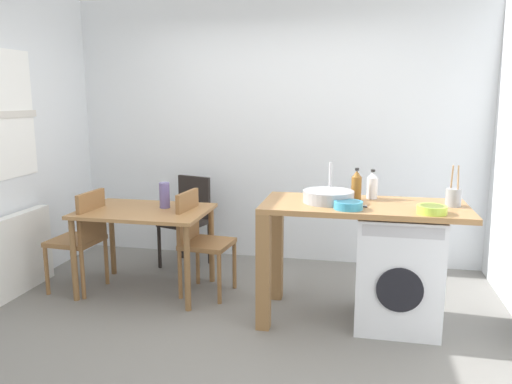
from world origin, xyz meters
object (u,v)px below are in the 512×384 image
(dining_table, at_px, (145,220))
(washing_machine, at_px, (397,269))
(bottle_tall_green, at_px, (356,185))
(bottle_squat_brown, at_px, (372,185))
(chair_person_seat, at_px, (82,235))
(chair_spare_by_wall, at_px, (188,216))
(colander, at_px, (432,209))
(vase, at_px, (165,195))
(chair_opposite, at_px, (199,237))
(utensil_crock, at_px, (453,197))
(mixing_bowl, at_px, (348,205))

(dining_table, xyz_separation_m, washing_machine, (2.12, -0.22, -0.21))
(bottle_tall_green, distance_m, bottle_squat_brown, 0.14)
(chair_person_seat, height_order, bottle_tall_green, bottle_tall_green)
(chair_spare_by_wall, bearing_deg, colander, 168.48)
(chair_spare_by_wall, xyz_separation_m, bottle_tall_green, (1.67, -0.84, 0.52))
(bottle_squat_brown, bearing_deg, chair_person_seat, -177.69)
(dining_table, distance_m, chair_person_seat, 0.57)
(bottle_squat_brown, bearing_deg, bottle_tall_green, -150.51)
(bottle_squat_brown, bearing_deg, vase, 176.57)
(chair_person_seat, distance_m, bottle_squat_brown, 2.52)
(chair_opposite, xyz_separation_m, utensil_crock, (2.01, -0.23, 0.48))
(washing_machine, bearing_deg, utensil_crock, 8.10)
(mixing_bowl, bearing_deg, chair_opposite, 159.28)
(chair_person_seat, bearing_deg, dining_table, -75.33)
(chair_spare_by_wall, distance_m, colander, 2.54)
(bottle_squat_brown, height_order, mixing_bowl, bottle_squat_brown)
(dining_table, bearing_deg, mixing_bowl, -13.60)
(dining_table, distance_m, bottle_tall_green, 1.84)
(washing_machine, distance_m, mixing_bowl, 0.67)
(chair_person_seat, relative_size, colander, 4.50)
(chair_spare_by_wall, relative_size, washing_machine, 1.05)
(dining_table, relative_size, mixing_bowl, 5.37)
(dining_table, height_order, mixing_bowl, mixing_bowl)
(chair_opposite, distance_m, utensil_crock, 2.08)
(utensil_crock, bearing_deg, chair_spare_by_wall, 158.24)
(chair_spare_by_wall, height_order, mixing_bowl, mixing_bowl)
(bottle_tall_green, relative_size, bottle_squat_brown, 1.07)
(bottle_tall_green, bearing_deg, washing_machine, -25.00)
(bottle_squat_brown, bearing_deg, dining_table, 179.83)
(bottle_tall_green, bearing_deg, chair_person_seat, -179.24)
(chair_opposite, bearing_deg, vase, -91.39)
(dining_table, xyz_separation_m, chair_person_seat, (-0.55, -0.10, -0.14))
(chair_spare_by_wall, bearing_deg, dining_table, 98.53)
(washing_machine, height_order, mixing_bowl, mixing_bowl)
(chair_person_seat, xyz_separation_m, bottle_tall_green, (2.34, 0.03, 0.52))
(chair_person_seat, relative_size, chair_opposite, 1.00)
(bottle_tall_green, bearing_deg, chair_spare_by_wall, 153.19)
(mixing_bowl, distance_m, utensil_crock, 0.78)
(mixing_bowl, bearing_deg, chair_spare_by_wall, 143.67)
(bottle_squat_brown, distance_m, mixing_bowl, 0.46)
(colander, bearing_deg, washing_machine, 130.74)
(colander, relative_size, vase, 0.89)
(colander, bearing_deg, utensil_crock, 56.30)
(dining_table, relative_size, chair_spare_by_wall, 1.22)
(bottle_tall_green, xyz_separation_m, vase, (-1.64, 0.17, -0.18))
(chair_person_seat, distance_m, washing_machine, 2.67)
(chair_opposite, height_order, chair_spare_by_wall, same)
(chair_person_seat, bearing_deg, vase, -69.80)
(mixing_bowl, bearing_deg, bottle_squat_brown, 67.78)
(dining_table, relative_size, chair_opposite, 1.22)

